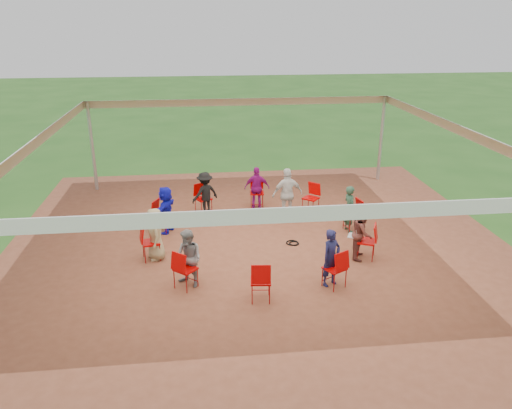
{
  "coord_description": "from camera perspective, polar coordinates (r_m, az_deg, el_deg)",
  "views": [
    {
      "loc": [
        -1.43,
        -11.78,
        5.58
      ],
      "look_at": [
        -0.03,
        0.3,
        0.99
      ],
      "focal_mm": 35.0,
      "sensor_mm": 36.0,
      "label": 1
    }
  ],
  "objects": [
    {
      "name": "chair_2",
      "position": [
        15.11,
        6.29,
        0.7
      ],
      "size": [
        0.61,
        0.61,
        0.9
      ],
      "primitive_type": null,
      "rotation": [
        0.0,
        0.0,
        2.41
      ],
      "color": "#B70000",
      "rests_on": "ground"
    },
    {
      "name": "person_seated_1",
      "position": [
        13.87,
        10.64,
        -0.48
      ],
      "size": [
        0.41,
        0.53,
        1.31
      ],
      "primitive_type": "imported",
      "rotation": [
        0.0,
        0.0,
        1.78
      ],
      "color": "#244330",
      "rests_on": "ground"
    },
    {
      "name": "person_seated_7",
      "position": [
        11.04,
        8.59,
        -6.04
      ],
      "size": [
        0.57,
        0.51,
        1.31
      ],
      "primitive_type": "imported",
      "rotation": [
        0.0,
        0.0,
        0.53
      ],
      "color": "#16173B",
      "rests_on": "ground"
    },
    {
      "name": "chair_9",
      "position": [
        11.07,
        8.97,
        -7.23
      ],
      "size": [
        0.58,
        0.59,
        0.9
      ],
      "primitive_type": null,
      "rotation": [
        0.0,
        0.0,
        0.53
      ],
      "color": "#B70000",
      "rests_on": "ground"
    },
    {
      "name": "tent",
      "position": [
        12.29,
        0.29,
        5.54
      ],
      "size": [
        10.33,
        10.33,
        3.0
      ],
      "color": "#B2B2B7",
      "rests_on": "ground"
    },
    {
      "name": "chair_4",
      "position": [
        15.06,
        -6.04,
        0.64
      ],
      "size": [
        0.58,
        0.59,
        0.9
      ],
      "primitive_type": null,
      "rotation": [
        0.0,
        0.0,
        -2.62
      ],
      "color": "#B70000",
      "rests_on": "ground"
    },
    {
      "name": "chair_7",
      "position": [
        11.0,
        -8.06,
        -7.34
      ],
      "size": [
        0.61,
        0.61,
        0.9
      ],
      "primitive_type": null,
      "rotation": [
        0.0,
        0.0,
        -0.73
      ],
      "color": "#B70000",
      "rests_on": "ground"
    },
    {
      "name": "person_seated_4",
      "position": [
        13.79,
        -10.26,
        -0.58
      ],
      "size": [
        0.9,
        1.29,
        1.31
      ],
      "primitive_type": "imported",
      "rotation": [
        0.0,
        0.0,
        -1.99
      ],
      "color": "#1013B5",
      "rests_on": "ground"
    },
    {
      "name": "ground",
      "position": [
        13.11,
        0.28,
        -4.52
      ],
      "size": [
        80.0,
        80.0,
        0.0
      ],
      "primitive_type": "plane",
      "color": "#235019",
      "rests_on": "ground"
    },
    {
      "name": "chair_5",
      "position": [
        13.92,
        -10.64,
        -1.33
      ],
      "size": [
        0.57,
        0.56,
        0.9
      ],
      "primitive_type": null,
      "rotation": [
        0.0,
        0.0,
        -1.99
      ],
      "color": "#B70000",
      "rests_on": "ground"
    },
    {
      "name": "chair_3",
      "position": [
        15.5,
        0.1,
        1.34
      ],
      "size": [
        0.46,
        0.48,
        0.9
      ],
      "primitive_type": null,
      "rotation": [
        0.0,
        0.0,
        3.04
      ],
      "color": "#B70000",
      "rests_on": "ground"
    },
    {
      "name": "chair_0",
      "position": [
        12.47,
        12.52,
        -4.14
      ],
      "size": [
        0.57,
        0.56,
        0.9
      ],
      "primitive_type": null,
      "rotation": [
        0.0,
        0.0,
        1.15
      ],
      "color": "#B70000",
      "rests_on": "ground"
    },
    {
      "name": "standing_person",
      "position": [
        14.42,
        3.61,
        1.18
      ],
      "size": [
        0.97,
        0.6,
        1.55
      ],
      "primitive_type": "imported",
      "rotation": [
        0.0,
        0.0,
        3.3
      ],
      "color": "silver",
      "rests_on": "ground"
    },
    {
      "name": "chair_1",
      "position": [
        14.0,
        11.02,
        -1.22
      ],
      "size": [
        0.52,
        0.5,
        0.9
      ],
      "primitive_type": null,
      "rotation": [
        0.0,
        0.0,
        1.78
      ],
      "color": "#B70000",
      "rests_on": "ground"
    },
    {
      "name": "person_seated_3",
      "position": [
        14.9,
        -5.84,
        1.28
      ],
      "size": [
        0.94,
        0.79,
        1.31
      ],
      "primitive_type": "imported",
      "rotation": [
        0.0,
        0.0,
        -2.62
      ],
      "color": "black",
      "rests_on": "ground"
    },
    {
      "name": "chair_6",
      "position": [
        12.38,
        -11.91,
        -4.28
      ],
      "size": [
        0.52,
        0.5,
        0.9
      ],
      "primitive_type": null,
      "rotation": [
        0.0,
        0.0,
        -1.36
      ],
      "color": "#B70000",
      "rests_on": "ground"
    },
    {
      "name": "laptop",
      "position": [
        12.42,
        11.29,
        -3.28
      ],
      "size": [
        0.37,
        0.4,
        0.23
      ],
      "rotation": [
        0.0,
        0.0,
        1.15
      ],
      "color": "#B7B7BC",
      "rests_on": "ground"
    },
    {
      "name": "person_seated_0",
      "position": [
        12.4,
        12.04,
        -3.2
      ],
      "size": [
        0.59,
        0.73,
        1.31
      ],
      "primitive_type": "imported",
      "rotation": [
        0.0,
        0.0,
        1.15
      ],
      "color": "#592923",
      "rests_on": "ground"
    },
    {
      "name": "cable_coil",
      "position": [
        13.14,
        4.25,
        -4.41
      ],
      "size": [
        0.37,
        0.37,
        0.03
      ],
      "rotation": [
        0.0,
        0.0,
        -0.12
      ],
      "color": "black",
      "rests_on": "ground"
    },
    {
      "name": "dirt_patch",
      "position": [
        13.11,
        0.28,
        -4.49
      ],
      "size": [
        13.0,
        13.0,
        0.0
      ],
      "primitive_type": "plane",
      "color": "brown",
      "rests_on": "ground"
    },
    {
      "name": "person_seated_6",
      "position": [
        10.98,
        -7.69,
        -6.15
      ],
      "size": [
        0.72,
        0.7,
        1.31
      ],
      "primitive_type": "imported",
      "rotation": [
        0.0,
        0.0,
        -0.73
      ],
      "color": "slate",
      "rests_on": "ground"
    },
    {
      "name": "person_seated_5",
      "position": [
        12.31,
        -11.43,
        -3.33
      ],
      "size": [
        0.48,
        0.7,
        1.31
      ],
      "primitive_type": "imported",
      "rotation": [
        0.0,
        0.0,
        -1.36
      ],
      "color": "#917F55",
      "rests_on": "ground"
    },
    {
      "name": "chair_8",
      "position": [
        10.45,
        0.54,
        -8.72
      ],
      "size": [
        0.46,
        0.48,
        0.9
      ],
      "primitive_type": null,
      "rotation": [
        0.0,
        0.0,
        -0.1
      ],
      "color": "#B70000",
      "rests_on": "ground"
    },
    {
      "name": "person_seated_2",
      "position": [
        15.31,
        0.11,
        1.93
      ],
      "size": [
        0.8,
        0.47,
        1.31
      ],
      "primitive_type": "imported",
      "rotation": [
        0.0,
        0.0,
        3.04
      ],
      "color": "#860F6C",
      "rests_on": "ground"
    }
  ]
}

